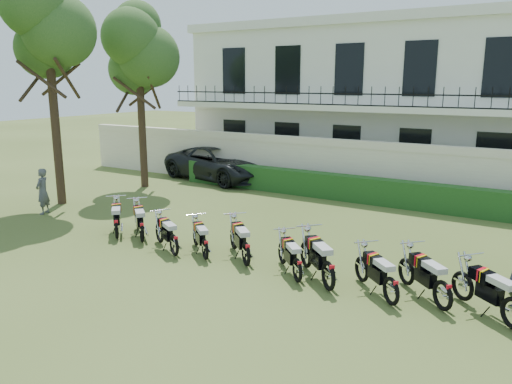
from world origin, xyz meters
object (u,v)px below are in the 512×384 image
Objects in this scene: motorcycle_3 at (205,244)px; inspector at (43,191)px; motorcycle_6 at (329,269)px; motorcycle_5 at (297,264)px; motorcycle_1 at (142,227)px; motorcycle_8 at (443,288)px; suv at (219,163)px; motorcycle_4 at (246,248)px; motorcycle_0 at (116,224)px; motorcycle_7 at (391,284)px; tree_west_near at (139,50)px; motorcycle_2 at (174,240)px; tree_west_mid at (47,22)px.

inspector reaches higher than motorcycle_3.
motorcycle_6 reaches higher than motorcycle_3.
motorcycle_6 is (0.81, -0.07, 0.08)m from motorcycle_5.
motorcycle_5 is at bearing -52.60° from motorcycle_1.
motorcycle_8 reaches higher than motorcycle_3.
motorcycle_4 is at bearing -129.05° from suv.
motorcycle_8 is at bearing -44.91° from motorcycle_0.
motorcycle_1 is at bearing 125.72° from motorcycle_3.
motorcycle_6 reaches higher than motorcycle_8.
inspector is at bearing 128.53° from motorcycle_7.
tree_west_near reaches higher than motorcycle_4.
suv is at bearing 57.50° from tree_west_near.
motorcycle_6 is at bearing -54.54° from motorcycle_4.
motorcycle_0 is 2.45m from motorcycle_2.
tree_west_near is at bearing 159.60° from suv.
motorcycle_5 is (10.71, -6.22, -5.43)m from tree_west_near.
suv is at bearing 96.83° from motorcycle_8.
motorcycle_0 is 9.49m from suv.
motorcycle_6 is at bearing 132.93° from motorcycle_7.
motorcycle_3 is 1.19m from motorcycle_4.
motorcycle_3 is at bearing 131.69° from motorcycle_6.
tree_west_near is 11.43m from motorcycle_3.
motorcycle_3 is 2.74m from motorcycle_5.
motorcycle_4 is (9.14, -5.98, -5.39)m from tree_west_near.
motorcycle_4 reaches higher than motorcycle_2.
inspector is (0.21, -5.32, -5.08)m from tree_west_near.
motorcycle_1 is 0.27× the size of suv.
tree_west_near is at bearing 82.87° from tree_west_mid.
motorcycle_0 is 9.24m from motorcycle_8.
suv is (-11.02, 9.29, 0.31)m from motorcycle_7.
suv reaches higher than motorcycle_2.
motorcycle_6 is 11.35m from inspector.
tree_west_near is 4.87× the size of inspector.
tree_west_mid is 10.08m from motorcycle_2.
tree_west_near reaches higher than motorcycle_5.
tree_west_mid is at bearing 123.45° from motorcycle_6.
motorcycle_4 is at bearing -11.60° from tree_west_mid.
motorcycle_0 is at bearing 131.47° from motorcycle_7.
suv is (1.91, 3.00, -5.10)m from tree_west_near.
tree_west_mid is 5.67× the size of motorcycle_1.
motorcycle_7 is at bearing 150.64° from motorcycle_8.
tree_west_mid is 15.79m from motorcycle_8.
tree_west_mid is 6.52× the size of motorcycle_5.
motorcycle_6 is (2.38, -0.31, 0.03)m from motorcycle_4.
motorcycle_8 is at bearing -56.57° from motorcycle_2.
tree_west_near is 9.37m from motorcycle_0.
motorcycle_0 reaches higher than motorcycle_7.
motorcycle_2 reaches higher than motorcycle_3.
motorcycle_4 is 1.12× the size of motorcycle_5.
motorcycle_0 is at bearing 140.45° from motorcycle_1.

